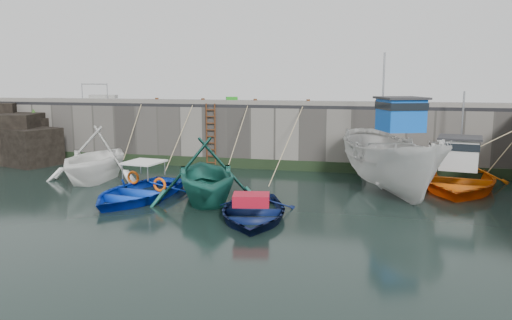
% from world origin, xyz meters
% --- Properties ---
extents(ground, '(120.00, 120.00, 0.00)m').
position_xyz_m(ground, '(0.00, 0.00, 0.00)').
color(ground, black).
rests_on(ground, ground).
extents(quay_back, '(30.00, 5.00, 3.00)m').
position_xyz_m(quay_back, '(0.00, 12.50, 1.50)').
color(quay_back, slate).
rests_on(quay_back, ground).
extents(road_back, '(30.00, 5.00, 0.16)m').
position_xyz_m(road_back, '(0.00, 12.50, 3.08)').
color(road_back, black).
rests_on(road_back, quay_back).
extents(kerb_back, '(30.00, 0.30, 0.20)m').
position_xyz_m(kerb_back, '(0.00, 10.15, 3.26)').
color(kerb_back, slate).
rests_on(kerb_back, road_back).
extents(algae_back, '(30.00, 0.08, 0.50)m').
position_xyz_m(algae_back, '(0.00, 9.96, 0.25)').
color(algae_back, black).
rests_on(algae_back, ground).
extents(rock_outcrop, '(5.85, 4.24, 3.41)m').
position_xyz_m(rock_outcrop, '(-12.92, 9.11, 1.26)').
color(rock_outcrop, black).
rests_on(rock_outcrop, ground).
extents(ladder, '(0.51, 0.08, 3.20)m').
position_xyz_m(ladder, '(-2.00, 9.91, 1.59)').
color(ladder, '#3F1E0F').
rests_on(ladder, ground).
extents(boat_near_white, '(4.75, 5.40, 2.69)m').
position_xyz_m(boat_near_white, '(-5.90, 5.66, 0.00)').
color(boat_near_white, white).
rests_on(boat_near_white, ground).
extents(boat_near_white_rope, '(0.04, 3.18, 3.10)m').
position_xyz_m(boat_near_white_rope, '(-5.90, 9.08, 0.00)').
color(boat_near_white_rope, tan).
rests_on(boat_near_white_rope, ground).
extents(boat_near_blue, '(4.10, 5.32, 1.02)m').
position_xyz_m(boat_near_blue, '(-2.60, 3.05, 0.00)').
color(boat_near_blue, '#0D3ACA').
rests_on(boat_near_blue, ground).
extents(boat_near_blue_rope, '(0.04, 5.15, 3.10)m').
position_xyz_m(boat_near_blue_rope, '(-2.60, 7.78, 0.00)').
color(boat_near_blue_rope, tan).
rests_on(boat_near_blue_rope, ground).
extents(boat_near_blacktrim, '(5.98, 6.33, 2.63)m').
position_xyz_m(boat_near_blacktrim, '(0.01, 3.29, 0.00)').
color(boat_near_blacktrim, '#1B6053').
rests_on(boat_near_blacktrim, ground).
extents(boat_near_blacktrim_rope, '(0.04, 4.95, 3.10)m').
position_xyz_m(boat_near_blacktrim_rope, '(0.01, 7.89, 0.00)').
color(boat_near_blacktrim_rope, tan).
rests_on(boat_near_blacktrim_rope, ground).
extents(boat_near_navy, '(3.97, 4.97, 0.92)m').
position_xyz_m(boat_near_navy, '(2.21, 1.56, 0.00)').
color(boat_near_navy, '#0A1540').
rests_on(boat_near_navy, ground).
extents(boat_near_navy_rope, '(0.04, 6.48, 3.10)m').
position_xyz_m(boat_near_navy_rope, '(2.21, 7.03, 0.00)').
color(boat_near_navy_rope, tan).
rests_on(boat_near_navy_rope, ground).
extents(boat_far_white, '(5.21, 7.80, 5.82)m').
position_xyz_m(boat_far_white, '(6.66, 6.48, 1.18)').
color(boat_far_white, silver).
rests_on(boat_far_white, ground).
extents(boat_far_orange, '(5.33, 6.72, 4.25)m').
position_xyz_m(boat_far_orange, '(9.32, 7.68, 0.40)').
color(boat_far_orange, orange).
rests_on(boat_far_orange, ground).
extents(fish_crate, '(0.70, 0.56, 0.28)m').
position_xyz_m(fish_crate, '(-1.62, 12.38, 3.30)').
color(fish_crate, '#1F951B').
rests_on(fish_crate, road_back).
extents(railing, '(1.60, 1.05, 1.00)m').
position_xyz_m(railing, '(-8.75, 11.25, 3.36)').
color(railing, '#A5A8AD').
rests_on(railing, road_back).
extents(bollard_a, '(0.18, 0.18, 0.28)m').
position_xyz_m(bollard_a, '(-5.00, 10.25, 3.30)').
color(bollard_a, '#3F1E0F').
rests_on(bollard_a, road_back).
extents(bollard_b, '(0.18, 0.18, 0.28)m').
position_xyz_m(bollard_b, '(-2.50, 10.25, 3.30)').
color(bollard_b, '#3F1E0F').
rests_on(bollard_b, road_back).
extents(bollard_c, '(0.18, 0.18, 0.28)m').
position_xyz_m(bollard_c, '(0.20, 10.25, 3.30)').
color(bollard_c, '#3F1E0F').
rests_on(bollard_c, road_back).
extents(bollard_d, '(0.18, 0.18, 0.28)m').
position_xyz_m(bollard_d, '(2.80, 10.25, 3.30)').
color(bollard_d, '#3F1E0F').
rests_on(bollard_d, road_back).
extents(bollard_e, '(0.18, 0.18, 0.28)m').
position_xyz_m(bollard_e, '(6.00, 10.25, 3.30)').
color(bollard_e, '#3F1E0F').
rests_on(bollard_e, road_back).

